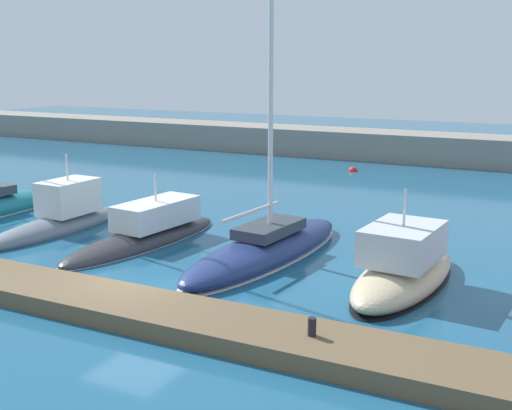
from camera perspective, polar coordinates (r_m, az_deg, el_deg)
name	(u,v)px	position (r m, az deg, el deg)	size (l,w,h in m)	color
ground_plane	(135,293)	(19.95, -10.48, -7.50)	(120.00, 120.00, 0.00)	#1E567A
dock_pier	(101,301)	(18.76, -13.34, -8.15)	(30.13, 2.18, 0.48)	brown
breakwater_seawall	(399,146)	(46.27, 12.29, 5.02)	(108.00, 3.76, 1.89)	gray
motorboat_slate_second	(60,218)	(27.67, -16.64, -1.11)	(2.06, 7.36, 3.39)	slate
motorboat_charcoal_third	(147,234)	(25.15, -9.44, -2.47)	(2.87, 8.27, 2.91)	#2D2D33
sailboat_navy_fourth	(266,245)	(22.85, 0.89, -3.51)	(3.24, 9.66, 17.70)	navy
motorboat_sand_fifth	(404,268)	(20.47, 12.74, -5.36)	(2.73, 6.79, 3.34)	beige
mooring_buoy_red	(353,171)	(41.09, 8.41, 2.92)	(0.55, 0.55, 0.55)	red
dock_bollard	(312,327)	(15.52, 4.88, -10.48)	(0.20, 0.20, 0.44)	black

